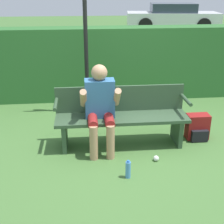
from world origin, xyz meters
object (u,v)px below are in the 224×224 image
at_px(park_bench, 121,115).
at_px(parked_car, 172,17).
at_px(backpack, 198,127).
at_px(water_bottle, 128,170).
at_px(person_seated, 100,104).
at_px(signpost, 85,29).

xyz_separation_m(park_bench, parked_car, (4.08, 11.85, 0.20)).
relative_size(park_bench, backpack, 4.87).
relative_size(water_bottle, parked_car, 0.05).
bearing_deg(backpack, person_seated, -174.85).
xyz_separation_m(backpack, signpost, (-1.62, 1.21, 1.31)).
distance_m(park_bench, water_bottle, 0.96).
relative_size(person_seated, water_bottle, 5.06).
height_order(water_bottle, parked_car, parked_car).
relative_size(person_seated, signpost, 0.46).
xyz_separation_m(park_bench, person_seated, (-0.31, -0.11, 0.22)).
bearing_deg(water_bottle, parked_car, 72.15).
relative_size(backpack, water_bottle, 1.63).
bearing_deg(parked_car, backpack, -96.95).
height_order(park_bench, signpost, signpost).
bearing_deg(person_seated, park_bench, 19.49).
relative_size(park_bench, water_bottle, 7.95).
relative_size(park_bench, signpost, 0.72).
distance_m(water_bottle, signpost, 2.58).
relative_size(water_bottle, signpost, 0.09).
distance_m(backpack, signpost, 2.41).
bearing_deg(signpost, parked_car, 66.87).
height_order(park_bench, parked_car, parked_car).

